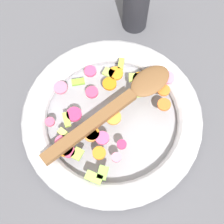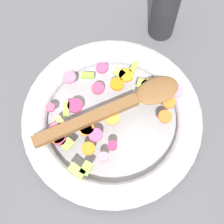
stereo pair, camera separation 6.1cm
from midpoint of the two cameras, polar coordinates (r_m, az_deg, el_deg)
The scene contains 5 objects.
ground_plane at distance 0.65m, azimuth 2.64°, elevation -2.06°, with size 4.00×4.00×0.00m, color #4C4C51.
skillet at distance 0.63m, azimuth 2.73°, elevation -1.32°, with size 0.37×0.37×0.05m.
chopped_vegetables at distance 0.60m, azimuth 1.39°, elevation 0.16°, with size 0.22×0.28×0.01m.
wooden_spoon at distance 0.60m, azimuth 5.08°, elevation 1.10°, with size 0.10×0.30×0.01m.
pepper_mill at distance 0.71m, azimuth 12.51°, elevation 18.88°, with size 0.06×0.06×0.22m.
Camera 2 is at (-0.19, 0.14, 0.61)m, focal length 50.00 mm.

